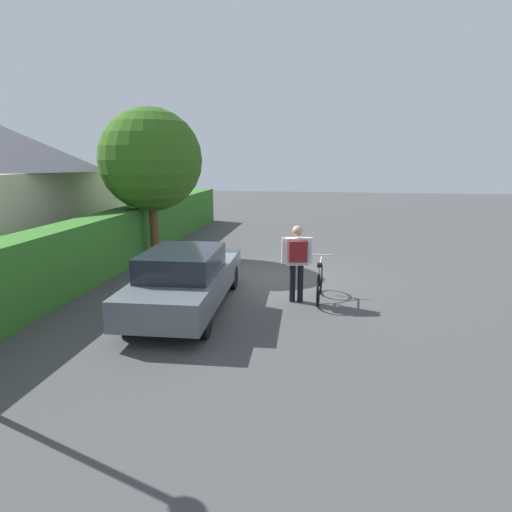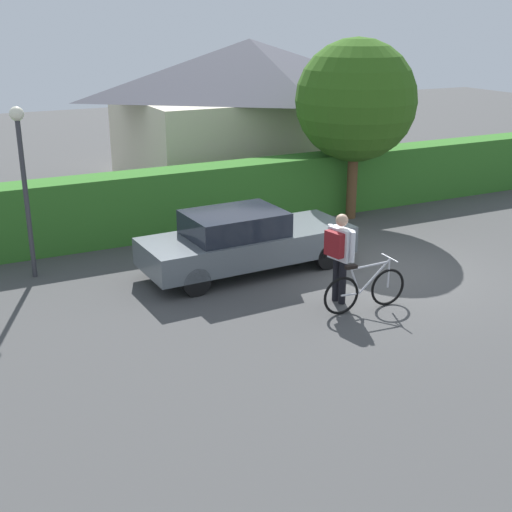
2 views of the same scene
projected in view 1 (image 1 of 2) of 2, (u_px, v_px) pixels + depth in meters
name	position (u px, v px, depth m)	size (l,w,h in m)	color
ground_plane	(267.00, 278.00, 11.82)	(60.00, 60.00, 0.00)	#444444
hedge_row	(106.00, 244.00, 12.33)	(20.85, 0.90, 1.62)	#327025
parked_car_near	(186.00, 278.00, 9.28)	(4.57, 1.80, 1.34)	slate
bicycle	(320.00, 283.00, 9.97)	(1.72, 0.50, 0.95)	black
person_rider	(297.00, 256.00, 9.66)	(0.42, 0.68, 1.73)	black
tree_kerbside	(151.00, 160.00, 13.27)	(3.10, 3.10, 4.65)	brown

